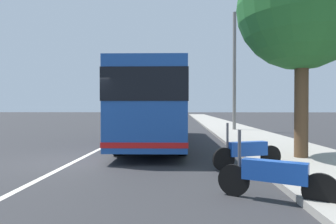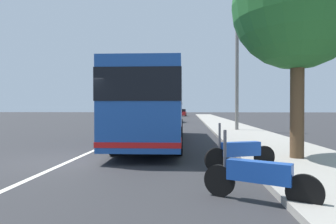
{
  "view_description": "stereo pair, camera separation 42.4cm",
  "coord_description": "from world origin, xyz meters",
  "px_view_note": "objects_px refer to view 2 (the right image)",
  "views": [
    {
      "loc": [
        -9.12,
        -3.27,
        1.64
      ],
      "look_at": [
        6.38,
        -2.58,
        1.44
      ],
      "focal_mm": 31.83,
      "sensor_mm": 36.0,
      "label": 1
    },
    {
      "loc": [
        -9.1,
        -3.69,
        1.64
      ],
      "look_at": [
        6.38,
        -2.58,
        1.44
      ],
      "focal_mm": 31.83,
      "sensor_mm": 36.0,
      "label": 2
    }
  ],
  "objects_px": {
    "motorcycle_nearest_curb": "(240,152)",
    "car_side_street": "(182,113)",
    "roadside_tree_near_camera": "(298,5)",
    "car_behind_bus": "(173,116)",
    "coach_bus": "(156,104)",
    "car_ahead_same_lane": "(134,116)",
    "motorcycle_far_end": "(258,177)",
    "utility_pole": "(237,72)",
    "car_far_distant": "(154,114)"
  },
  "relations": [
    {
      "from": "motorcycle_nearest_curb",
      "to": "roadside_tree_near_camera",
      "type": "bearing_deg",
      "value": -166.74
    },
    {
      "from": "motorcycle_far_end",
      "to": "utility_pole",
      "type": "height_order",
      "value": "utility_pole"
    },
    {
      "from": "coach_bus",
      "to": "motorcycle_nearest_curb",
      "type": "relative_size",
      "value": 5.91
    },
    {
      "from": "car_behind_bus",
      "to": "utility_pole",
      "type": "xyz_separation_m",
      "value": [
        -13.68,
        -5.23,
        3.48
      ]
    },
    {
      "from": "car_ahead_same_lane",
      "to": "car_behind_bus",
      "type": "bearing_deg",
      "value": 96.51
    },
    {
      "from": "coach_bus",
      "to": "motorcycle_far_end",
      "type": "bearing_deg",
      "value": -163.73
    },
    {
      "from": "car_far_distant",
      "to": "car_ahead_same_lane",
      "type": "bearing_deg",
      "value": -4.23
    },
    {
      "from": "roadside_tree_near_camera",
      "to": "utility_pole",
      "type": "xyz_separation_m",
      "value": [
        11.92,
        -0.08,
        -0.56
      ]
    },
    {
      "from": "motorcycle_nearest_curb",
      "to": "roadside_tree_near_camera",
      "type": "height_order",
      "value": "roadside_tree_near_camera"
    },
    {
      "from": "motorcycle_nearest_curb",
      "to": "utility_pole",
      "type": "xyz_separation_m",
      "value": [
        13.17,
        -1.98,
        3.74
      ]
    },
    {
      "from": "car_far_distant",
      "to": "car_behind_bus",
      "type": "xyz_separation_m",
      "value": [
        -13.52,
        -3.86,
        0.02
      ]
    },
    {
      "from": "car_behind_bus",
      "to": "car_far_distant",
      "type": "bearing_deg",
      "value": 13.66
    },
    {
      "from": "motorcycle_far_end",
      "to": "motorcycle_nearest_curb",
      "type": "relative_size",
      "value": 0.94
    },
    {
      "from": "car_behind_bus",
      "to": "coach_bus",
      "type": "bearing_deg",
      "value": 178.58
    },
    {
      "from": "car_behind_bus",
      "to": "roadside_tree_near_camera",
      "type": "relative_size",
      "value": 0.64
    },
    {
      "from": "coach_bus",
      "to": "car_side_street",
      "type": "height_order",
      "value": "coach_bus"
    },
    {
      "from": "motorcycle_far_end",
      "to": "car_behind_bus",
      "type": "distance_m",
      "value": 29.8
    },
    {
      "from": "car_far_distant",
      "to": "roadside_tree_near_camera",
      "type": "relative_size",
      "value": 0.67
    },
    {
      "from": "car_side_street",
      "to": "roadside_tree_near_camera",
      "type": "bearing_deg",
      "value": -173.03
    },
    {
      "from": "car_far_distant",
      "to": "utility_pole",
      "type": "bearing_deg",
      "value": 17.03
    },
    {
      "from": "motorcycle_far_end",
      "to": "car_far_distant",
      "type": "xyz_separation_m",
      "value": [
        43.16,
        6.94,
        0.25
      ]
    },
    {
      "from": "car_ahead_same_lane",
      "to": "roadside_tree_near_camera",
      "type": "xyz_separation_m",
      "value": [
        -25.13,
        -9.69,
        4.03
      ]
    },
    {
      "from": "car_behind_bus",
      "to": "car_ahead_same_lane",
      "type": "distance_m",
      "value": 4.56
    },
    {
      "from": "motorcycle_far_end",
      "to": "car_far_distant",
      "type": "bearing_deg",
      "value": -52.37
    },
    {
      "from": "motorcycle_far_end",
      "to": "roadside_tree_near_camera",
      "type": "bearing_deg",
      "value": -88.65
    },
    {
      "from": "car_ahead_same_lane",
      "to": "coach_bus",
      "type": "bearing_deg",
      "value": 13.99
    },
    {
      "from": "motorcycle_far_end",
      "to": "utility_pole",
      "type": "distance_m",
      "value": 16.53
    },
    {
      "from": "motorcycle_nearest_curb",
      "to": "car_ahead_same_lane",
      "type": "xyz_separation_m",
      "value": [
        26.38,
        7.79,
        0.27
      ]
    },
    {
      "from": "motorcycle_nearest_curb",
      "to": "roadside_tree_near_camera",
      "type": "distance_m",
      "value": 4.86
    },
    {
      "from": "coach_bus",
      "to": "car_behind_bus",
      "type": "height_order",
      "value": "coach_bus"
    },
    {
      "from": "motorcycle_nearest_curb",
      "to": "car_side_street",
      "type": "xyz_separation_m",
      "value": [
        53.82,
        2.87,
        0.22
      ]
    },
    {
      "from": "car_ahead_same_lane",
      "to": "car_side_street",
      "type": "height_order",
      "value": "car_ahead_same_lane"
    },
    {
      "from": "coach_bus",
      "to": "utility_pole",
      "type": "relative_size",
      "value": 1.38
    },
    {
      "from": "motorcycle_nearest_curb",
      "to": "car_ahead_same_lane",
      "type": "distance_m",
      "value": 27.51
    },
    {
      "from": "car_far_distant",
      "to": "car_ahead_same_lane",
      "type": "relative_size",
      "value": 1.09
    },
    {
      "from": "car_far_distant",
      "to": "motorcycle_far_end",
      "type": "bearing_deg",
      "value": 7.69
    },
    {
      "from": "car_far_distant",
      "to": "car_behind_bus",
      "type": "distance_m",
      "value": 14.06
    },
    {
      "from": "utility_pole",
      "to": "car_far_distant",
      "type": "bearing_deg",
      "value": 18.46
    },
    {
      "from": "motorcycle_nearest_curb",
      "to": "roadside_tree_near_camera",
      "type": "xyz_separation_m",
      "value": [
        1.25,
        -1.9,
        4.29
      ]
    },
    {
      "from": "motorcycle_far_end",
      "to": "car_far_distant",
      "type": "relative_size",
      "value": 0.41
    },
    {
      "from": "motorcycle_nearest_curb",
      "to": "car_ahead_same_lane",
      "type": "height_order",
      "value": "car_ahead_same_lane"
    },
    {
      "from": "car_side_street",
      "to": "utility_pole",
      "type": "distance_m",
      "value": 41.08
    },
    {
      "from": "roadside_tree_near_camera",
      "to": "utility_pole",
      "type": "bearing_deg",
      "value": -0.37
    },
    {
      "from": "car_far_distant",
      "to": "utility_pole",
      "type": "xyz_separation_m",
      "value": [
        -27.2,
        -9.08,
        3.49
      ]
    },
    {
      "from": "car_ahead_same_lane",
      "to": "roadside_tree_near_camera",
      "type": "relative_size",
      "value": 0.61
    },
    {
      "from": "car_ahead_same_lane",
      "to": "utility_pole",
      "type": "height_order",
      "value": "utility_pole"
    },
    {
      "from": "motorcycle_nearest_curb",
      "to": "car_behind_bus",
      "type": "height_order",
      "value": "car_behind_bus"
    },
    {
      "from": "motorcycle_nearest_curb",
      "to": "car_side_street",
      "type": "distance_m",
      "value": 53.89
    },
    {
      "from": "car_behind_bus",
      "to": "roadside_tree_near_camera",
      "type": "xyz_separation_m",
      "value": [
        -25.6,
        -5.15,
        4.03
      ]
    },
    {
      "from": "car_behind_bus",
      "to": "motorcycle_far_end",
      "type": "bearing_deg",
      "value": -176.32
    }
  ]
}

